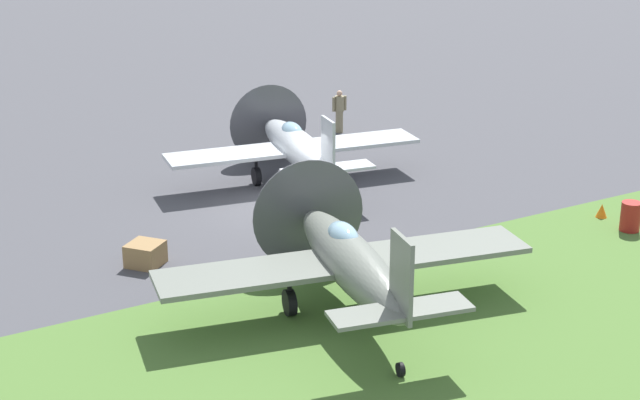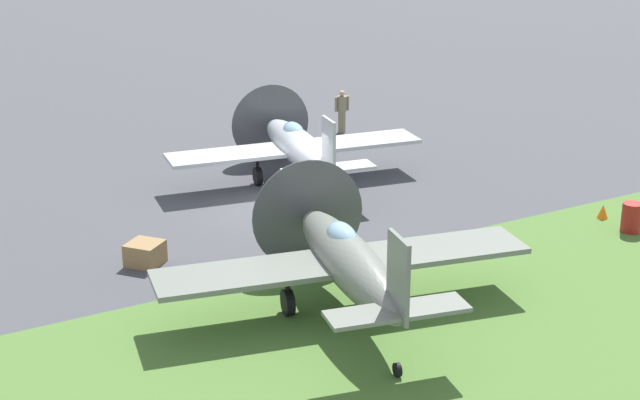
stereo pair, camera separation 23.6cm
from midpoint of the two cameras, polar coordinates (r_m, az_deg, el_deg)
The scene contains 8 objects.
ground_plane at distance 31.92m, azimuth -2.37°, elevation -0.39°, with size 160.00×160.00×0.00m, color #424247.
grass_verge at distance 23.99m, azimuth 8.99°, elevation -7.71°, with size 120.00×11.00×0.01m, color #476B2D.
airplane_lead at distance 33.73m, azimuth -1.11°, elevation 3.11°, with size 8.96×7.13×3.17m.
airplane_wingman at distance 24.24m, azimuth 1.87°, elevation -3.46°, with size 9.61×7.67×3.40m.
ground_crew_chief at distance 40.04m, azimuth 1.44°, elevation 5.17°, with size 0.63×0.38×1.73m.
fuel_drum at distance 31.17m, azimuth 17.68°, elevation -0.96°, with size 0.60×0.60×0.90m, color maroon.
supply_crate at distance 27.85m, azimuth -9.79°, elevation -3.05°, with size 0.90×0.90×0.64m, color olive.
runway_marker_cone at distance 32.10m, azimuth 16.15°, elevation -0.64°, with size 0.36×0.36×0.44m, color orange.
Camera 2 is at (-13.46, -26.79, 10.95)m, focal length 55.68 mm.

